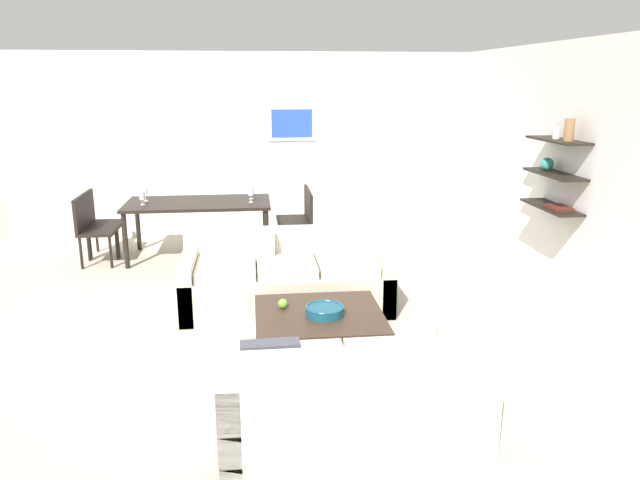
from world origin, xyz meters
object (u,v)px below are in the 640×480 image
at_px(apple_on_coffee_table, 283,304).
at_px(dining_chair_left_far, 98,219).
at_px(loveseat_white, 350,397).
at_px(wine_glass_left_near, 142,196).
at_px(wine_glass_right_near, 251,192).
at_px(dining_chair_right_near, 301,221).
at_px(sofa_beige, 286,280).
at_px(wine_glass_left_far, 145,192).
at_px(decorative_bowl, 325,310).
at_px(dining_chair_right_far, 299,214).
at_px(dining_table, 198,207).
at_px(dining_chair_left_near, 90,226).
at_px(coffee_table, 319,333).
at_px(wine_glass_right_far, 251,190).

xyz_separation_m(apple_on_coffee_table, dining_chair_left_far, (-2.30, 3.22, 0.08)).
bearing_deg(loveseat_white, wine_glass_left_near, 115.07).
height_order(loveseat_white, wine_glass_right_near, wine_glass_right_near).
xyz_separation_m(loveseat_white, wine_glass_right_near, (-0.62, 4.29, 0.59)).
distance_m(loveseat_white, dining_chair_right_near, 4.20).
distance_m(sofa_beige, wine_glass_left_far, 2.79).
distance_m(decorative_bowl, dining_chair_right_far, 3.42).
relative_size(decorative_bowl, dining_chair_left_far, 0.37).
bearing_deg(dining_chair_left_far, dining_chair_right_near, -9.30).
xyz_separation_m(loveseat_white, dining_table, (-1.31, 4.41, 0.39)).
distance_m(dining_chair_left_far, wine_glass_right_near, 2.10).
bearing_deg(wine_glass_left_near, dining_chair_right_far, 9.51).
relative_size(wine_glass_left_near, wine_glass_left_far, 1.02).
bearing_deg(dining_chair_right_near, dining_chair_right_far, 90.00).
xyz_separation_m(apple_on_coffee_table, dining_chair_right_near, (0.39, 2.78, 0.08)).
distance_m(decorative_bowl, dining_chair_right_near, 2.98).
height_order(decorative_bowl, dining_chair_left_near, dining_chair_left_near).
xyz_separation_m(sofa_beige, loveseat_white, (0.28, -2.42, 0.00)).
bearing_deg(decorative_bowl, sofa_beige, 102.14).
distance_m(decorative_bowl, dining_chair_left_far, 4.32).
bearing_deg(dining_chair_right_near, dining_table, 170.70).
bearing_deg(dining_chair_right_far, dining_chair_right_near, -90.00).
xyz_separation_m(sofa_beige, dining_chair_left_near, (-2.38, 1.77, 0.21)).
bearing_deg(wine_glass_left_far, coffee_table, -59.20).
height_order(dining_chair_right_near, wine_glass_right_near, wine_glass_right_near).
relative_size(dining_chair_left_far, wine_glass_right_near, 4.71).
relative_size(sofa_beige, apple_on_coffee_table, 24.50).
bearing_deg(wine_glass_left_near, wine_glass_right_near, 0.00).
relative_size(dining_chair_right_near, wine_glass_left_near, 5.30).
bearing_deg(dining_chair_left_far, decorative_bowl, -52.32).
height_order(dining_chair_left_near, wine_glass_right_far, wine_glass_right_far).
height_order(loveseat_white, decorative_bowl, loveseat_white).
bearing_deg(dining_chair_right_far, loveseat_white, -90.38).
bearing_deg(dining_chair_right_near, sofa_beige, -99.90).
distance_m(loveseat_white, dining_table, 4.62).
distance_m(dining_chair_right_near, wine_glass_left_far, 2.10).
bearing_deg(dining_chair_right_near, wine_glass_left_near, 177.21).
distance_m(wine_glass_right_far, wine_glass_right_near, 0.24).
relative_size(decorative_bowl, wine_glass_left_far, 2.00).
bearing_deg(wine_glass_right_far, dining_chair_right_near, -27.60).
bearing_deg(coffee_table, dining_chair_left_far, 127.70).
height_order(apple_on_coffee_table, wine_glass_left_far, wine_glass_left_far).
relative_size(dining_chair_right_near, wine_glass_right_near, 4.71).
bearing_deg(wine_glass_left_far, dining_chair_right_far, 2.79).
bearing_deg(dining_chair_right_far, wine_glass_right_far, -171.37).
bearing_deg(wine_glass_left_near, dining_table, 9.93).
xyz_separation_m(loveseat_white, dining_chair_left_near, (-2.66, 4.19, 0.21)).
bearing_deg(decorative_bowl, coffee_table, 126.46).
bearing_deg(coffee_table, wine_glass_left_near, 122.78).
distance_m(coffee_table, dining_chair_right_near, 2.94).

